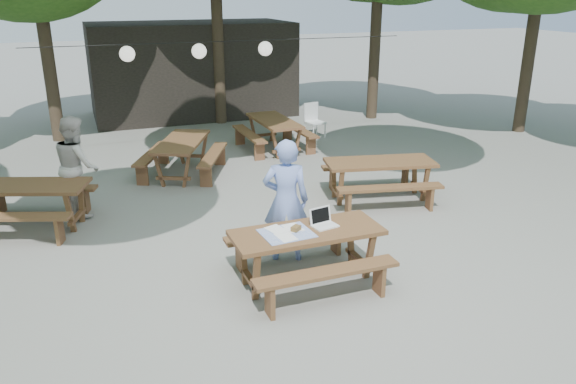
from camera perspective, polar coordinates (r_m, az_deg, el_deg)
The scene contains 13 objects.
ground at distance 8.51m, azimuth 1.97°, elevation -6.18°, with size 80.00×80.00×0.00m, color slate.
pavilion at distance 18.03m, azimuth -9.77°, elevation 12.20°, with size 6.00×3.00×2.80m, color black.
main_picnic_table at distance 7.56m, azimuth 1.90°, elevation -6.42°, with size 2.00×1.58×0.75m.
picnic_table_nw at distance 10.20m, azimuth -25.02°, elevation -1.23°, with size 2.32×2.13×0.75m.
picnic_table_ne at distance 10.63m, azimuth 9.23°, elevation 1.26°, with size 2.20×1.95×0.75m.
picnic_table_far_w at distance 12.12m, azimuth -10.65°, elevation 3.51°, with size 2.24×2.39×0.75m.
picnic_table_far_e at distance 13.84m, azimuth -1.41°, elevation 5.91°, with size 1.61×2.01×0.75m.
woman at distance 7.99m, azimuth -0.21°, elevation -0.88°, with size 0.66×0.43×1.81m, color #7992DE.
second_person at distance 10.36m, azimuth -20.67°, elevation 2.53°, with size 0.85×0.66×1.74m, color silver.
plastic_chair at distance 15.08m, azimuth 2.72°, elevation 6.55°, with size 0.52×0.52×0.90m.
laptop at distance 7.55m, azimuth 3.55°, elevation -2.97°, with size 0.37×0.32×0.24m.
tabletop_clutter at distance 7.32m, azimuth 0.02°, elevation -4.10°, with size 0.69×0.61×0.08m.
paper_lanterns at distance 13.39m, azimuth -8.96°, elevation 13.97°, with size 9.00×0.34×0.38m.
Camera 1 is at (-3.00, -7.03, 3.75)m, focal length 35.00 mm.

